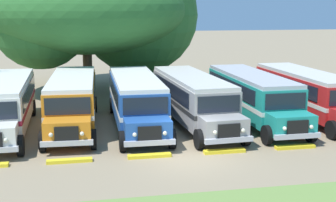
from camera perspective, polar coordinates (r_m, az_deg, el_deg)
The scene contains 12 objects.
ground_plane at distance 21.01m, azimuth 2.80°, elevation -7.19°, with size 220.00×220.00×0.00m, color #937F60.
parked_bus_slot_0 at distance 26.91m, azimuth -19.55°, elevation -0.18°, with size 2.89×10.86×2.82m.
parked_bus_slot_1 at distance 27.05m, azimuth -11.74°, elevation 0.32°, with size 3.07×10.89×2.82m.
parked_bus_slot_2 at distance 26.58m, azimuth -3.99°, elevation 0.33°, with size 2.81×10.86×2.82m.
parked_bus_slot_3 at distance 26.90m, azimuth 3.09°, elevation 0.48°, with size 3.21×10.91×2.82m.
parked_bus_slot_4 at distance 28.05m, azimuth 10.47°, elevation 0.76°, with size 2.83×10.86×2.82m.
parked_bus_slot_5 at distance 29.81m, azimuth 16.81°, elevation 1.09°, with size 2.95×10.87×2.82m.
curb_wheelstop_1 at distance 20.99m, azimuth -12.12°, elevation -7.25°, with size 2.00×0.36×0.15m, color yellow.
curb_wheelstop_2 at distance 21.19m, azimuth -2.31°, elevation -6.81°, with size 2.00×0.36×0.15m, color yellow.
curb_wheelstop_3 at distance 21.99m, azimuth 7.02°, elevation -6.20°, with size 2.00×0.36×0.15m, color yellow.
curb_wheelstop_4 at distance 23.31m, azimuth 15.48°, elevation -5.51°, with size 2.00×0.36×0.15m, color yellow.
broad_shade_tree at distance 37.65m, azimuth -9.02°, elevation 11.00°, with size 16.76×16.58×11.70m.
Camera 1 is at (-4.77, -19.31, 6.77)m, focal length 49.13 mm.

